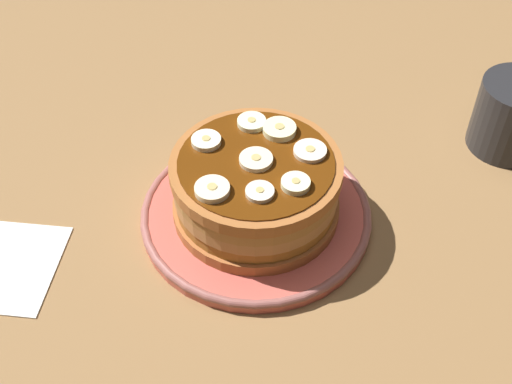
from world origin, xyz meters
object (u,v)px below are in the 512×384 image
at_px(banana_slice_1, 212,190).
at_px(banana_slice_6, 296,184).
at_px(banana_slice_5, 260,192).
at_px(pancake_stack, 256,188).
at_px(banana_slice_2, 310,151).
at_px(plate, 256,214).
at_px(banana_slice_0, 259,163).
at_px(banana_slice_7, 206,141).
at_px(napkin, 1,265).
at_px(banana_slice_3, 252,123).
at_px(banana_slice_4, 279,130).

height_order(banana_slice_1, banana_slice_6, same).
bearing_deg(banana_slice_5, pancake_stack, 106.19).
relative_size(banana_slice_2, banana_slice_5, 1.22).
bearing_deg(plate, banana_slice_1, -123.04).
bearing_deg(banana_slice_6, banana_slice_1, -162.84).
relative_size(banana_slice_0, banana_slice_7, 1.10).
bearing_deg(banana_slice_5, banana_slice_6, 28.40).
bearing_deg(plate, banana_slice_0, -34.78).
bearing_deg(napkin, banana_slice_0, 24.64).
distance_m(banana_slice_0, banana_slice_2, 0.05).
bearing_deg(banana_slice_7, banana_slice_6, -23.43).
bearing_deg(plate, banana_slice_2, 25.12).
bearing_deg(banana_slice_3, banana_slice_0, -70.84).
height_order(banana_slice_2, banana_slice_5, same).
xyz_separation_m(banana_slice_0, napkin, (-0.24, -0.11, -0.08)).
bearing_deg(banana_slice_2, banana_slice_6, -97.63).
bearing_deg(banana_slice_2, banana_slice_3, 154.64).
bearing_deg(banana_slice_2, banana_slice_0, -150.27).
bearing_deg(banana_slice_4, pancake_stack, -106.13).
xyz_separation_m(pancake_stack, banana_slice_4, (0.01, 0.05, 0.04)).
height_order(banana_slice_4, napkin, banana_slice_4).
xyz_separation_m(plate, banana_slice_7, (-0.05, 0.02, 0.08)).
xyz_separation_m(plate, banana_slice_4, (0.01, 0.05, 0.08)).
bearing_deg(banana_slice_5, banana_slice_0, 101.93).
height_order(banana_slice_4, banana_slice_5, banana_slice_4).
bearing_deg(plate, pancake_stack, -67.52).
height_order(banana_slice_3, banana_slice_6, same).
bearing_deg(banana_slice_6, plate, 149.48).
height_order(pancake_stack, banana_slice_5, banana_slice_5).
xyz_separation_m(banana_slice_4, banana_slice_6, (0.03, -0.07, -0.00)).
distance_m(banana_slice_2, banana_slice_3, 0.07).
xyz_separation_m(pancake_stack, banana_slice_3, (-0.02, 0.05, 0.04)).
height_order(banana_slice_2, napkin, banana_slice_2).
relative_size(banana_slice_3, banana_slice_4, 0.87).
bearing_deg(banana_slice_0, banana_slice_5, -78.07).
height_order(banana_slice_1, banana_slice_7, same).
distance_m(pancake_stack, banana_slice_1, 0.07).
bearing_deg(banana_slice_0, napkin, -155.36).
bearing_deg(banana_slice_3, napkin, -142.82).
height_order(banana_slice_6, napkin, banana_slice_6).
distance_m(plate, banana_slice_1, 0.09).
relative_size(banana_slice_2, banana_slice_3, 1.10).
distance_m(banana_slice_3, banana_slice_7, 0.05).
bearing_deg(banana_slice_1, banana_slice_5, 8.29).
relative_size(banana_slice_0, banana_slice_4, 0.96).
bearing_deg(banana_slice_0, banana_slice_6, -30.06).
height_order(banana_slice_5, napkin, banana_slice_5).
bearing_deg(napkin, banana_slice_1, 17.51).
bearing_deg(plate, banana_slice_6, -30.52).
height_order(banana_slice_5, banana_slice_6, banana_slice_6).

